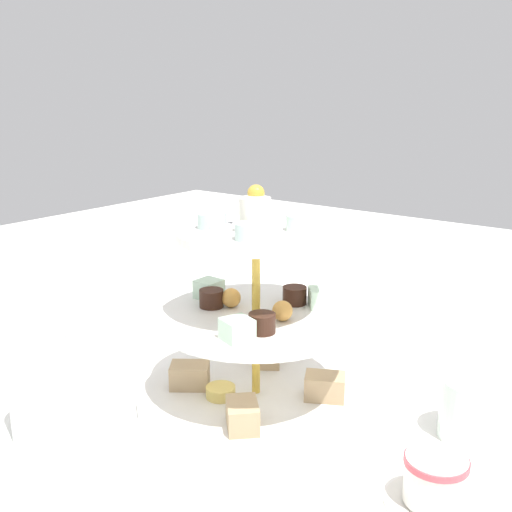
{
  "coord_description": "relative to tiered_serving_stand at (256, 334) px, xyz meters",
  "views": [
    {
      "loc": [
        0.55,
        0.42,
        0.37
      ],
      "look_at": [
        0.0,
        0.0,
        0.18
      ],
      "focal_mm": 43.16,
      "sensor_mm": 36.0,
      "label": 1
    }
  ],
  "objects": [
    {
      "name": "teacup_with_saucer",
      "position": [
        0.06,
        0.25,
        -0.06
      ],
      "size": [
        0.09,
        0.09,
        0.05
      ],
      "color": "white",
      "rests_on": "ground_plane"
    },
    {
      "name": "water_glass_short_left",
      "position": [
        -0.07,
        0.24,
        -0.05
      ],
      "size": [
        0.06,
        0.06,
        0.07
      ],
      "primitive_type": "cylinder",
      "color": "silver",
      "rests_on": "ground_plane"
    },
    {
      "name": "butter_knife_left",
      "position": [
        -0.12,
        -0.28,
        -0.09
      ],
      "size": [
        0.16,
        0.08,
        0.0
      ],
      "primitive_type": "cube",
      "rotation": [
        0.0,
        0.0,
        5.88
      ],
      "color": "silver",
      "rests_on": "ground_plane"
    },
    {
      "name": "ground_plane",
      "position": [
        -0.0,
        0.0,
        -0.09
      ],
      "size": [
        2.4,
        2.4,
        0.0
      ],
      "primitive_type": "plane",
      "color": "white"
    },
    {
      "name": "water_glass_tall_right",
      "position": [
        0.21,
        -0.14,
        -0.03
      ],
      "size": [
        0.07,
        0.07,
        0.12
      ],
      "primitive_type": "cylinder",
      "color": "silver",
      "rests_on": "ground_plane"
    },
    {
      "name": "tiered_serving_stand",
      "position": [
        0.0,
        0.0,
        0.0
      ],
      "size": [
        0.29,
        0.29,
        0.27
      ],
      "color": "white",
      "rests_on": "ground_plane"
    }
  ]
}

